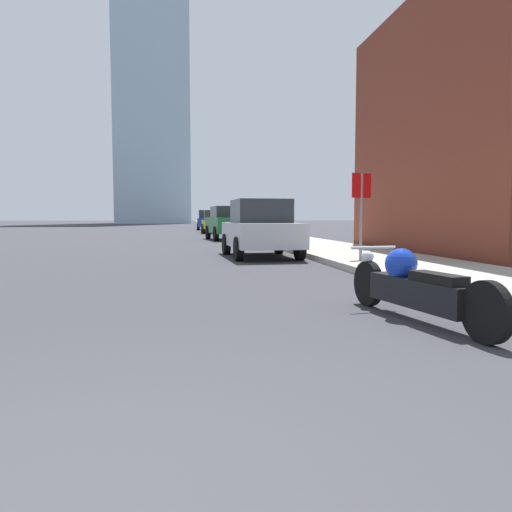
{
  "coord_description": "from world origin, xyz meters",
  "views": [
    {
      "loc": [
        0.5,
        -1.66,
        1.14
      ],
      "look_at": [
        1.48,
        5.07,
        0.62
      ],
      "focal_mm": 35.0,
      "sensor_mm": 36.0,
      "label": 1
    }
  ],
  "objects": [
    {
      "name": "parked_car_blue",
      "position": [
        2.67,
        45.06,
        0.89
      ],
      "size": [
        1.96,
        3.91,
        1.83
      ],
      "rotation": [
        0.0,
        0.0,
        -0.06
      ],
      "color": "#1E3899",
      "rests_on": "ground_plane"
    },
    {
      "name": "stop_sign",
      "position": [
        4.82,
        10.11,
        1.57
      ],
      "size": [
        0.57,
        0.26,
        2.07
      ],
      "color": "slate",
      "rests_on": "sidewalk"
    },
    {
      "name": "pedestrian",
      "position": [
        4.53,
        17.48,
        1.05
      ],
      "size": [
        0.36,
        0.24,
        1.74
      ],
      "color": "brown",
      "rests_on": "sidewalk"
    },
    {
      "name": "motorcycle",
      "position": [
        3.02,
        3.51,
        0.39
      ],
      "size": [
        0.72,
        2.63,
        0.79
      ],
      "rotation": [
        0.0,
        0.0,
        0.16
      ],
      "color": "black",
      "rests_on": "ground_plane"
    },
    {
      "name": "distant_tower",
      "position": [
        -5.17,
        101.52,
        35.99
      ],
      "size": [
        14.32,
        14.32,
        71.97
      ],
      "color": "#9EB7CC",
      "rests_on": "ground_plane"
    },
    {
      "name": "sidewalk",
      "position": [
        5.43,
        40.0,
        0.07
      ],
      "size": [
        3.05,
        240.0,
        0.15
      ],
      "color": "#9E998E",
      "rests_on": "ground_plane"
    },
    {
      "name": "parked_car_silver",
      "position": [
        2.7,
        12.57,
        0.82
      ],
      "size": [
        2.02,
        3.93,
        1.66
      ],
      "rotation": [
        0.0,
        0.0,
        0.05
      ],
      "color": "#BCBCC1",
      "rests_on": "ground_plane"
    },
    {
      "name": "parked_car_green",
      "position": [
        2.72,
        23.95,
        0.88
      ],
      "size": [
        2.11,
        4.3,
        1.72
      ],
      "rotation": [
        0.0,
        0.0,
        0.1
      ],
      "color": "#1E6B33",
      "rests_on": "ground_plane"
    },
    {
      "name": "parked_car_yellow",
      "position": [
        2.81,
        35.03,
        0.84
      ],
      "size": [
        1.98,
        3.85,
        1.68
      ],
      "rotation": [
        0.0,
        0.0,
        0.0
      ],
      "color": "gold",
      "rests_on": "ground_plane"
    }
  ]
}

